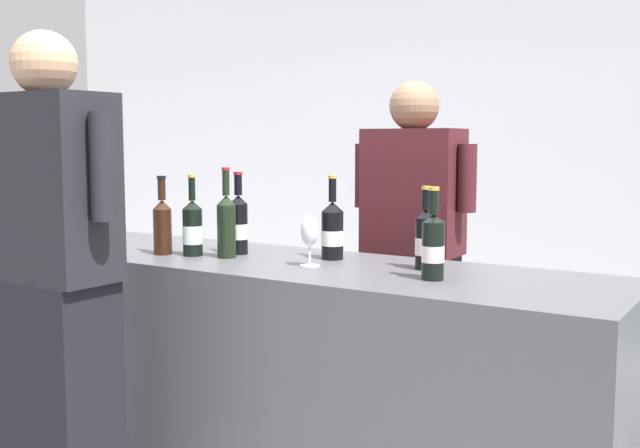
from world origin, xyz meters
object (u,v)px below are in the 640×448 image
Objects in this scene: wine_bottle_2 at (226,224)px; wine_bottle_4 at (193,228)px; wine_bottle_1 at (162,224)px; person_guest at (53,298)px; wine_bottle_3 at (239,224)px; wine_glass at (310,232)px; ice_bucket at (101,224)px; person_server at (412,268)px; wine_bottle_6 at (332,230)px; wine_bottle_0 at (433,246)px; wine_bottle_5 at (426,239)px.

wine_bottle_2 is 0.15m from wine_bottle_4.
person_guest reaches higher than wine_bottle_1.
wine_glass is (0.41, -0.10, 0.00)m from wine_bottle_3.
wine_bottle_1 is 1.43× the size of ice_bucket.
person_server is (1.00, 0.90, -0.23)m from ice_bucket.
wine_bottle_2 reaches higher than wine_bottle_6.
wine_bottle_4 is 0.20× the size of person_server.
wine_bottle_6 is at bearing 18.22° from ice_bucket.
wine_bottle_3 reaches higher than wine_bottle_0.
wine_bottle_0 is 1.03× the size of wine_bottle_5.
person_server is at bearing 65.92° from person_guest.
wine_bottle_6 is at bearing 55.19° from person_guest.
wine_bottle_5 is 0.40m from wine_bottle_6.
wine_bottle_2 reaches higher than ice_bucket.
wine_bottle_0 is at bearing 30.51° from person_guest.
wine_bottle_0 is 0.87× the size of wine_bottle_2.
wine_bottle_3 is 0.19× the size of person_guest.
wine_bottle_4 is (-1.02, -0.02, -0.00)m from wine_bottle_0.
person_guest is (-0.98, -0.81, -0.18)m from wine_bottle_5.
person_server is (-0.45, 0.79, -0.23)m from wine_bottle_0.
wine_bottle_4 is at bearing 16.09° from wine_bottle_1.
person_guest reaches higher than wine_bottle_2.
wine_bottle_0 is at bearing 3.02° from wine_bottle_1.
wine_bottle_3 is 1.02× the size of wine_bottle_6.
wine_bottle_5 is 0.92× the size of wine_bottle_6.
person_guest is at bearing -140.38° from wine_bottle_5.
wine_bottle_1 is 1.12m from person_server.
wine_bottle_5 is (0.79, 0.06, -0.01)m from wine_bottle_3.
wine_bottle_1 is 1.65× the size of wine_glass.
wine_bottle_3 is at bearing 47.19° from wine_bottle_4.
wine_bottle_4 is at bearing -156.79° from wine_bottle_6.
wine_bottle_6 is 1.47× the size of ice_bucket.
wine_bottle_6 is at bearing 95.68° from wine_glass.
wine_bottle_3 is at bearing 75.58° from person_guest.
wine_bottle_2 is 0.58m from ice_bucket.
person_guest is (-0.64, -1.43, 0.04)m from person_server.
person_server is at bearing 50.61° from wine_bottle_1.
wine_bottle_4 is 1.46× the size of ice_bucket.
wine_bottle_3 is at bearing -167.55° from wine_bottle_6.
wine_bottle_4 is at bearing -167.14° from wine_bottle_2.
wine_bottle_2 is 1.06× the size of wine_bottle_3.
person_guest is at bearing -108.19° from wine_bottle_2.
wine_bottle_4 is (-0.14, -0.03, -0.02)m from wine_bottle_2.
wine_bottle_4 is at bearing 11.81° from ice_bucket.
wine_bottle_3 is at bearing -123.32° from person_server.
person_server is (0.57, 0.81, -0.22)m from wine_bottle_4.
wine_bottle_0 is 0.20m from wine_bottle_5.
wine_bottle_6 is at bearing 23.21° from wine_bottle_4.
wine_bottle_4 is at bearing -125.06° from person_server.
wine_bottle_0 is 0.93m from person_server.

